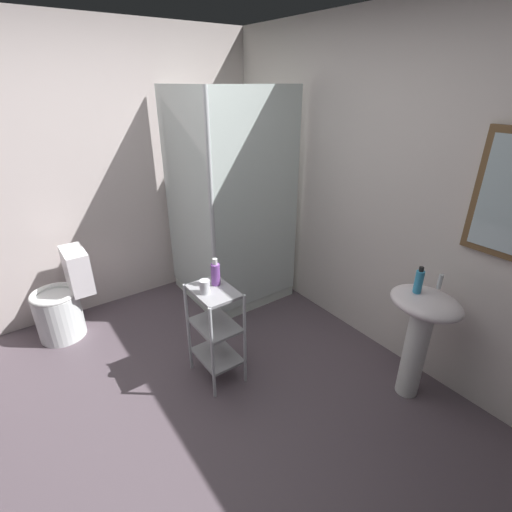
% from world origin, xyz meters
% --- Properties ---
extents(ground_plane, '(4.20, 4.20, 0.02)m').
position_xyz_m(ground_plane, '(0.00, 0.00, -0.01)').
color(ground_plane, '#554850').
extents(wall_back, '(4.20, 0.14, 2.50)m').
position_xyz_m(wall_back, '(0.01, 1.85, 1.25)').
color(wall_back, silver).
rests_on(wall_back, ground_plane).
extents(wall_left, '(0.10, 4.20, 2.50)m').
position_xyz_m(wall_left, '(-1.85, 0.00, 1.25)').
color(wall_left, silver).
rests_on(wall_left, ground_plane).
extents(shower_stall, '(0.92, 0.92, 2.00)m').
position_xyz_m(shower_stall, '(-1.19, 1.19, 0.46)').
color(shower_stall, white).
rests_on(shower_stall, ground_plane).
extents(pedestal_sink, '(0.46, 0.37, 0.81)m').
position_xyz_m(pedestal_sink, '(0.66, 1.52, 0.58)').
color(pedestal_sink, white).
rests_on(pedestal_sink, ground_plane).
extents(sink_faucet, '(0.03, 0.03, 0.10)m').
position_xyz_m(sink_faucet, '(0.66, 1.64, 0.86)').
color(sink_faucet, silver).
rests_on(sink_faucet, pedestal_sink).
extents(toilet, '(0.37, 0.49, 0.76)m').
position_xyz_m(toilet, '(-1.48, -0.29, 0.31)').
color(toilet, white).
rests_on(toilet, ground_plane).
extents(storage_cart, '(0.38, 0.28, 0.74)m').
position_xyz_m(storage_cart, '(-0.28, 0.51, 0.44)').
color(storage_cart, silver).
rests_on(storage_cart, ground_plane).
extents(hand_soap_bottle, '(0.05, 0.05, 0.18)m').
position_xyz_m(hand_soap_bottle, '(0.60, 1.48, 0.89)').
color(hand_soap_bottle, '#389ED1').
rests_on(hand_soap_bottle, pedestal_sink).
extents(conditioner_bottle_purple, '(0.06, 0.06, 0.20)m').
position_xyz_m(conditioner_bottle_purple, '(-0.33, 0.56, 0.82)').
color(conditioner_bottle_purple, purple).
rests_on(conditioner_bottle_purple, storage_cart).
extents(rinse_cup, '(0.07, 0.07, 0.09)m').
position_xyz_m(rinse_cup, '(-0.28, 0.44, 0.79)').
color(rinse_cup, silver).
rests_on(rinse_cup, storage_cart).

